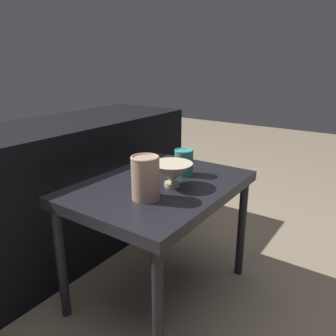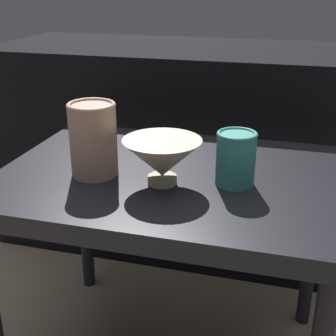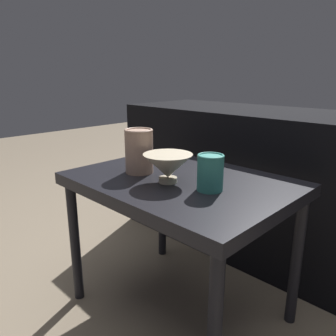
% 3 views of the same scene
% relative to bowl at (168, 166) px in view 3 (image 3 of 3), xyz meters
% --- Properties ---
extents(ground_plane, '(8.00, 8.00, 0.00)m').
position_rel_bowl_xyz_m(ground_plane, '(-0.00, 0.06, -0.56)').
color(ground_plane, '#7F705B').
extents(table, '(0.71, 0.53, 0.51)m').
position_rel_bowl_xyz_m(table, '(-0.00, 0.06, -0.11)').
color(table, black).
rests_on(table, ground_plane).
extents(couch_backdrop, '(1.47, 0.50, 0.68)m').
position_rel_bowl_xyz_m(couch_backdrop, '(-0.00, 0.68, -0.22)').
color(couch_backdrop, black).
rests_on(couch_backdrop, ground_plane).
extents(bowl, '(0.16, 0.16, 0.09)m').
position_rel_bowl_xyz_m(bowl, '(0.00, 0.00, 0.00)').
color(bowl, '#C1B293').
rests_on(bowl, table).
extents(vase_textured_left, '(0.10, 0.10, 0.15)m').
position_rel_bowl_xyz_m(vase_textured_left, '(-0.15, 0.01, 0.03)').
color(vase_textured_left, tan).
rests_on(vase_textured_left, table).
extents(vase_colorful_right, '(0.08, 0.08, 0.11)m').
position_rel_bowl_xyz_m(vase_colorful_right, '(0.14, 0.04, 0.00)').
color(vase_colorful_right, teal).
rests_on(vase_colorful_right, table).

